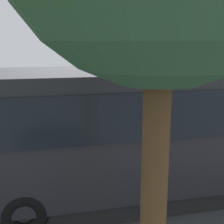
{
  "coord_description": "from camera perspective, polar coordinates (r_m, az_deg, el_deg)",
  "views": [
    {
      "loc": [
        3.33,
        11.03,
        3.89
      ],
      "look_at": [
        0.76,
        -0.81,
        1.1
      ],
      "focal_mm": 48.67,
      "sensor_mm": 36.0,
      "label": 1
    }
  ],
  "objects": [
    {
      "name": "parked_motorcycle_silver",
      "position": [
        10.06,
        -1.36,
        -6.84
      ],
      "size": [
        2.05,
        0.58,
        0.99
      ],
      "color": "black",
      "rests_on": "ground_plane"
    },
    {
      "name": "traffic_cone",
      "position": [
        14.32,
        0.92,
        -1.53
      ],
      "size": [
        0.34,
        0.34,
        0.63
      ],
      "color": "orange",
      "rests_on": "ground_plane"
    },
    {
      "name": "spectator_left",
      "position": [
        10.73,
        3.26,
        -2.6
      ],
      "size": [
        0.58,
        0.34,
        1.71
      ],
      "color": "black",
      "rests_on": "ground_plane"
    },
    {
      "name": "bay_line_d",
      "position": [
        12.17,
        -7.56,
        -5.77
      ],
      "size": [
        0.19,
        4.69,
        0.01
      ],
      "color": "white",
      "rests_on": "ground_plane"
    },
    {
      "name": "spectator_far_left",
      "position": [
        10.92,
        9.89,
        -2.52
      ],
      "size": [
        0.57,
        0.38,
        1.7
      ],
      "color": "black",
      "rests_on": "ground_plane"
    },
    {
      "name": "stunt_motorcycle",
      "position": [
        14.76,
        -5.95,
        1.58
      ],
      "size": [
        2.03,
        0.66,
        1.66
      ],
      "color": "black",
      "rests_on": "ground_plane"
    },
    {
      "name": "tour_bus",
      "position": [
        7.87,
        10.32,
        -3.81
      ],
      "size": [
        10.16,
        2.72,
        3.25
      ],
      "color": "#26262B",
      "rests_on": "ground_plane"
    },
    {
      "name": "bay_line_c",
      "position": [
        12.6,
        3.88,
        -5.03
      ],
      "size": [
        0.18,
        4.43,
        0.01
      ],
      "color": "white",
      "rests_on": "ground_plane"
    },
    {
      "name": "bay_line_b",
      "position": [
        13.49,
        14.18,
        -4.19
      ],
      "size": [
        0.17,
        3.75,
        0.01
      ],
      "color": "white",
      "rests_on": "ground_plane"
    },
    {
      "name": "bay_line_e",
      "position": [
        12.25,
        -19.37,
        -6.29
      ],
      "size": [
        0.19,
        4.76,
        0.01
      ],
      "color": "white",
      "rests_on": "ground_plane"
    },
    {
      "name": "ground_plane",
      "position": [
        12.16,
        4.33,
        -5.73
      ],
      "size": [
        80.0,
        80.0,
        0.0
      ],
      "primitive_type": "plane",
      "color": "#38383D"
    },
    {
      "name": "spectator_centre",
      "position": [
        10.65,
        -3.94,
        -2.84
      ],
      "size": [
        0.57,
        0.39,
        1.67
      ],
      "color": "black",
      "rests_on": "ground_plane"
    }
  ]
}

